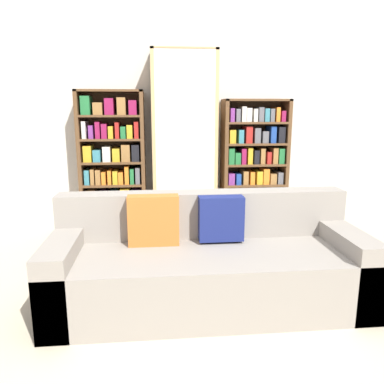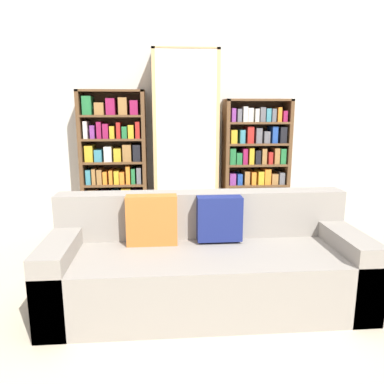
% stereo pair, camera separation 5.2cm
% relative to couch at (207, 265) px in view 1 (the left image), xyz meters
% --- Properties ---
extents(ground_plane, '(16.00, 16.00, 0.00)m').
position_rel_couch_xyz_m(ground_plane, '(-0.07, -0.59, -0.28)').
color(ground_plane, beige).
extents(wall_back, '(6.41, 0.06, 2.70)m').
position_rel_couch_xyz_m(wall_back, '(-0.07, 2.01, 1.07)').
color(wall_back, beige).
rests_on(wall_back, ground).
extents(couch, '(2.17, 0.81, 0.77)m').
position_rel_couch_xyz_m(couch, '(0.00, 0.00, 0.00)').
color(couch, gray).
rests_on(couch, ground).
extents(bookshelf_left, '(0.73, 0.32, 1.57)m').
position_rel_couch_xyz_m(bookshelf_left, '(-0.83, 1.80, 0.49)').
color(bookshelf_left, brown).
rests_on(bookshelf_left, ground).
extents(display_cabinet, '(0.72, 0.36, 2.00)m').
position_rel_couch_xyz_m(display_cabinet, '(-0.02, 1.79, 0.71)').
color(display_cabinet, tan).
rests_on(display_cabinet, ground).
extents(bookshelf_right, '(0.76, 0.32, 1.48)m').
position_rel_couch_xyz_m(bookshelf_right, '(0.80, 1.80, 0.45)').
color(bookshelf_right, brown).
rests_on(bookshelf_right, ground).
extents(wine_bottle, '(0.08, 0.08, 0.38)m').
position_rel_couch_xyz_m(wine_bottle, '(0.67, 0.92, -0.12)').
color(wine_bottle, '#143819').
rests_on(wine_bottle, ground).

